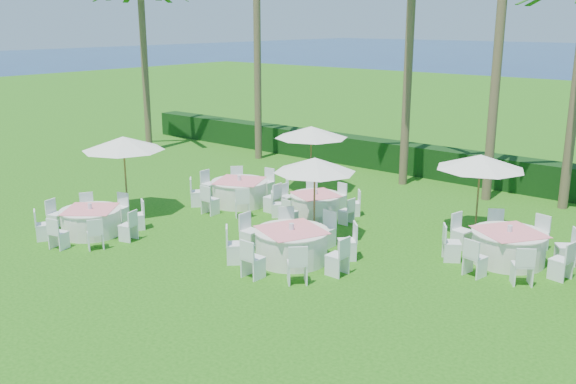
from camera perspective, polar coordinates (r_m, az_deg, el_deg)
name	(u,v)px	position (r m, az deg, el deg)	size (l,w,h in m)	color
ground	(244,265)	(16.79, -3.91, -6.53)	(120.00, 120.00, 0.00)	#1A590F
hedge	(451,165)	(26.27, 14.29, 2.37)	(34.00, 1.00, 1.20)	black
banquet_table_a	(91,221)	(19.86, -17.10, -2.47)	(3.09, 3.09, 0.94)	white
banquet_table_b	(292,244)	(16.91, 0.32, -4.68)	(3.43, 3.43, 1.03)	white
banquet_table_d	(240,192)	(22.11, -4.32, 0.03)	(3.37, 3.37, 1.01)	white
banquet_table_e	(316,205)	(20.77, 2.47, -1.12)	(2.89, 2.89, 0.88)	white
banquet_table_f	(508,246)	(17.77, 18.99, -4.57)	(3.38, 3.38, 1.01)	white
umbrella_a	(123,143)	(21.25, -14.44, 4.21)	(2.64, 2.64, 2.56)	brown
umbrella_b	(315,165)	(18.12, 2.39, 2.42)	(2.36, 2.36, 2.42)	brown
umbrella_c	(311,132)	(23.43, 2.08, 5.35)	(2.68, 2.68, 2.43)	brown
umbrella_d	(481,162)	(19.31, 16.75, 2.58)	(2.57, 2.57, 2.42)	brown
palm_a	(257,36)	(28.94, -2.76, 13.65)	(4.40, 4.11, 9.98)	brown
palm_b	(409,59)	(24.58, 10.67, 11.56)	(4.22, 4.38, 8.63)	brown
palm_c	(499,43)	(23.03, 18.23, 12.46)	(4.38, 4.23, 9.89)	brown
palm_f	(144,58)	(31.77, -12.66, 11.58)	(4.27, 4.36, 7.97)	brown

